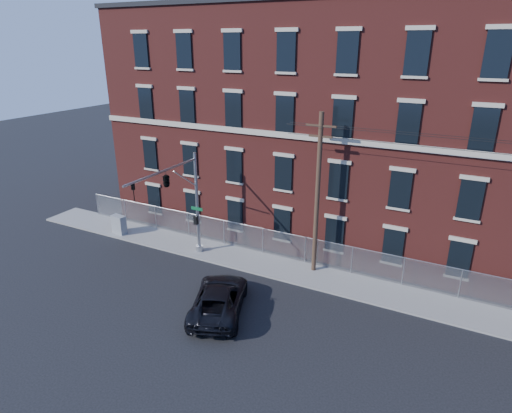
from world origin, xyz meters
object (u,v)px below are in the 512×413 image
object	(u,v)px
utility_pole_near	(317,193)
pickup_truck	(219,298)
traffic_signal_mast	(174,188)
utility_cabinet	(119,224)

from	to	relation	value
utility_pole_near	pickup_truck	distance (m)	8.49
traffic_signal_mast	utility_cabinet	size ratio (longest dim) A/B	4.94
traffic_signal_mast	utility_pole_near	world-z (taller)	utility_pole_near
utility_pole_near	utility_cabinet	world-z (taller)	utility_pole_near
traffic_signal_mast	pickup_truck	xyz separation A→B (m)	(4.95, -3.06, -4.61)
traffic_signal_mast	pickup_truck	size ratio (longest dim) A/B	1.24
utility_cabinet	utility_pole_near	bearing A→B (deg)	12.61
pickup_truck	utility_cabinet	size ratio (longest dim) A/B	3.97
traffic_signal_mast	pickup_truck	bearing A→B (deg)	-31.73
pickup_truck	utility_cabinet	bearing A→B (deg)	-43.93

